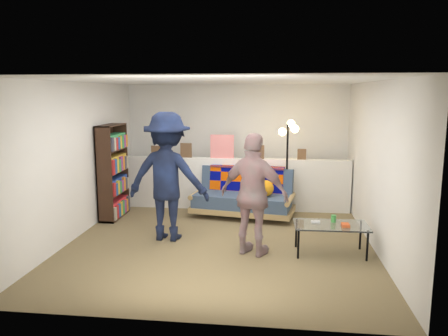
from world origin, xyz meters
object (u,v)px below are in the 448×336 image
object	(u,v)px
coffee_table	(331,226)
floor_lamp	(288,148)
person_right	(254,195)
bookshelf	(113,175)
futon_sofa	(244,196)
person_left	(168,177)

from	to	relation	value
coffee_table	floor_lamp	world-z (taller)	floor_lamp
floor_lamp	person_right	size ratio (longest dim) A/B	1.03
bookshelf	coffee_table	xyz separation A→B (m)	(3.69, -1.42, -0.39)
coffee_table	floor_lamp	bearing A→B (deg)	106.21
futon_sofa	person_right	bearing A→B (deg)	-82.05
person_right	floor_lamp	bearing A→B (deg)	-81.16
person_left	person_right	bearing A→B (deg)	163.99
futon_sofa	person_right	world-z (taller)	person_right
coffee_table	person_left	distance (m)	2.51
bookshelf	person_right	bearing A→B (deg)	-30.98
futon_sofa	floor_lamp	bearing A→B (deg)	11.56
coffee_table	person_right	world-z (taller)	person_right
bookshelf	coffee_table	world-z (taller)	bookshelf
floor_lamp	person_right	bearing A→B (deg)	-103.85
futon_sofa	bookshelf	bearing A→B (deg)	-171.40
person_left	bookshelf	bearing A→B (deg)	-34.30
futon_sofa	person_right	distance (m)	2.00
person_right	futon_sofa	bearing A→B (deg)	-59.36
person_right	person_left	bearing A→B (deg)	1.49
futon_sofa	bookshelf	size ratio (longest dim) A/B	1.15
floor_lamp	coffee_table	bearing A→B (deg)	-73.79
coffee_table	bookshelf	bearing A→B (deg)	158.90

